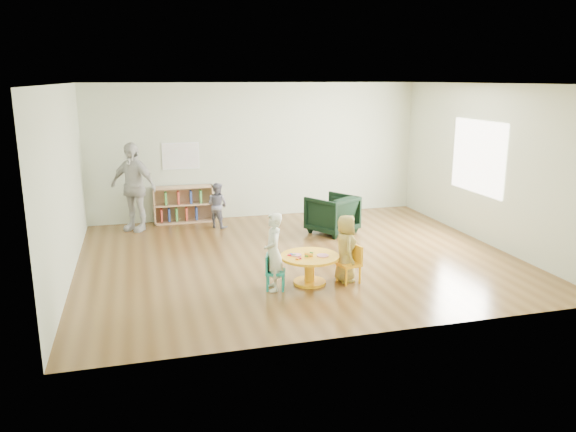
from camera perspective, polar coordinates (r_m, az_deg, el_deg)
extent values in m
plane|color=brown|center=(9.33, 0.91, -4.16)|extent=(7.00, 7.00, 0.00)
cube|color=silver|center=(8.88, 0.98, 12.97)|extent=(7.00, 6.00, 0.10)
cube|color=beige|center=(11.88, -3.10, 6.64)|extent=(7.00, 0.10, 2.80)
cube|color=beige|center=(6.23, 8.62, -0.09)|extent=(7.00, 0.10, 2.80)
cube|color=beige|center=(8.71, -21.78, 3.04)|extent=(0.10, 6.00, 2.80)
cube|color=beige|center=(10.51, 19.67, 4.92)|extent=(0.10, 6.00, 2.80)
cube|color=silver|center=(10.73, 18.72, 5.70)|extent=(0.02, 1.60, 1.30)
cylinder|color=#FFAF15|center=(8.10, 2.21, -5.57)|extent=(0.15, 0.15, 0.38)
cylinder|color=#FFAF15|center=(8.16, 2.20, -6.72)|extent=(0.47, 0.47, 0.04)
cylinder|color=#FFAF15|center=(8.04, 2.23, -4.15)|extent=(0.84, 0.84, 0.04)
cylinder|color=pink|center=(8.02, 0.85, -3.98)|extent=(0.15, 0.15, 0.02)
cylinder|color=pink|center=(8.01, 3.54, -4.03)|extent=(0.17, 0.17, 0.02)
cylinder|color=#FFAF15|center=(8.00, 2.14, -3.92)|extent=(0.11, 0.12, 0.04)
cylinder|color=#12671A|center=(7.93, 1.88, -4.09)|extent=(0.05, 0.05, 0.02)
cylinder|color=#12671A|center=(8.08, 2.40, -3.76)|extent=(0.05, 0.05, 0.02)
cube|color=red|center=(7.88, 1.18, -4.30)|extent=(0.06, 0.06, 0.02)
cube|color=orange|center=(7.85, 0.98, -4.37)|extent=(0.07, 0.07, 0.02)
cube|color=#1C27D7|center=(8.04, 0.33, -3.93)|extent=(0.06, 0.07, 0.02)
cube|color=#12671A|center=(8.00, 0.62, -4.01)|extent=(0.06, 0.07, 0.02)
cube|color=red|center=(8.02, 0.12, -3.97)|extent=(0.06, 0.06, 0.02)
cube|color=teal|center=(7.87, -1.28, -5.71)|extent=(0.34, 0.34, 0.04)
cube|color=teal|center=(7.83, -2.14, -4.77)|extent=(0.11, 0.26, 0.23)
cylinder|color=teal|center=(8.02, -2.00, -6.34)|extent=(0.03, 0.03, 0.23)
cylinder|color=teal|center=(7.82, -2.12, -6.89)|extent=(0.03, 0.03, 0.23)
cylinder|color=teal|center=(8.01, -0.45, -6.37)|extent=(0.03, 0.03, 0.23)
cylinder|color=teal|center=(7.81, -0.53, -6.92)|extent=(0.03, 0.03, 0.23)
cube|color=#FFAF15|center=(8.16, 6.18, -4.88)|extent=(0.35, 0.35, 0.04)
cube|color=#FFAF15|center=(8.19, 6.95, -3.76)|extent=(0.09, 0.29, 0.26)
cylinder|color=#FFAF15|center=(8.19, 7.31, -5.96)|extent=(0.04, 0.04, 0.26)
cylinder|color=#FFAF15|center=(8.37, 6.38, -5.48)|extent=(0.04, 0.04, 0.26)
cylinder|color=#FFAF15|center=(8.06, 5.93, -6.24)|extent=(0.04, 0.04, 0.26)
cylinder|color=#FFAF15|center=(8.24, 5.02, -5.75)|extent=(0.04, 0.04, 0.26)
cube|color=tan|center=(11.63, -13.43, 0.99)|extent=(0.03, 0.30, 0.75)
cube|color=tan|center=(11.72, -7.72, 1.35)|extent=(0.03, 0.30, 0.75)
cube|color=tan|center=(11.74, -10.49, -0.54)|extent=(1.20, 0.30, 0.03)
cube|color=tan|center=(11.59, -10.64, 2.91)|extent=(1.20, 0.30, 0.03)
cube|color=tan|center=(11.66, -10.57, 1.17)|extent=(1.14, 0.28, 0.03)
cube|color=tan|center=(11.80, -10.62, 1.32)|extent=(1.20, 0.02, 0.75)
cube|color=#D24938|center=(11.66, -12.72, 0.08)|extent=(0.04, 0.18, 0.26)
cube|color=#2C479D|center=(11.67, -11.98, 0.13)|extent=(0.04, 0.18, 0.26)
cube|color=#55B352|center=(11.68, -11.25, 0.17)|extent=(0.04, 0.18, 0.26)
cube|color=#D24938|center=(11.69, -10.27, 0.23)|extent=(0.04, 0.18, 0.26)
cube|color=#2C479D|center=(11.71, -9.30, 0.30)|extent=(0.04, 0.18, 0.26)
cube|color=#55B352|center=(11.59, -12.31, 1.77)|extent=(0.04, 0.18, 0.26)
cube|color=#D24938|center=(11.60, -11.08, 1.84)|extent=(0.04, 0.18, 0.26)
cube|color=#2C479D|center=(11.62, -9.85, 1.92)|extent=(0.04, 0.18, 0.26)
cube|color=#55B352|center=(11.64, -8.87, 1.98)|extent=(0.04, 0.18, 0.26)
cube|color=white|center=(11.64, -10.84, 6.02)|extent=(0.74, 0.01, 0.54)
cube|color=#FF5435|center=(11.64, -10.84, 6.02)|extent=(0.70, 0.00, 0.50)
imported|color=black|center=(10.70, 4.51, 0.18)|extent=(1.08, 1.09, 0.73)
imported|color=white|center=(7.76, -1.50, -3.66)|extent=(0.32, 0.44, 1.10)
imported|color=yellow|center=(8.16, 5.88, -3.27)|extent=(0.38, 0.52, 0.98)
imported|color=#17173A|center=(11.14, -7.18, 1.10)|extent=(0.55, 0.55, 0.90)
imported|color=silver|center=(11.17, -15.47, 2.87)|extent=(1.05, 0.94, 1.71)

